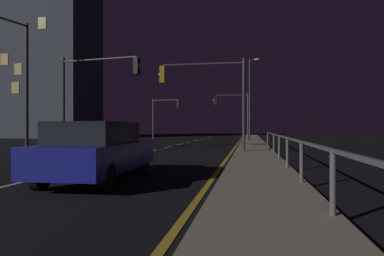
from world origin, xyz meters
TOP-DOWN VIEW (x-y plane):
  - ground_plane at (0.00, 17.50)m, footprint 112.00×112.00m
  - sidewalk_right at (6.10, 17.50)m, footprint 2.11×77.00m
  - lane_markings_center at (0.00, 21.00)m, footprint 0.14×50.00m
  - lane_edge_line at (4.79, 22.50)m, footprint 0.14×53.00m
  - car at (1.84, 6.57)m, footprint 2.02×4.48m
  - traffic_light_mid_left at (4.07, 31.06)m, footprint 3.60×0.44m
  - traffic_light_far_left at (-4.05, 35.06)m, footprint 3.53×0.66m
  - traffic_light_overhead_east at (3.33, 16.06)m, footprint 4.86×0.34m
  - traffic_light_near_right at (-3.14, 16.06)m, footprint 5.20×0.77m
  - street_lamp_far_end at (5.95, 30.63)m, footprint 1.07×1.35m
  - street_lamp_across_street at (-6.26, 13.75)m, footprint 0.87×2.08m
  - barrier_fence at (7.00, 9.32)m, footprint 0.09×22.74m
  - building_distant at (-24.50, 39.24)m, footprint 17.05×8.34m

SIDE VIEW (x-z plane):
  - ground_plane at x=0.00m, z-range 0.00..0.00m
  - lane_edge_line at x=4.79m, z-range 0.00..0.01m
  - lane_markings_center at x=0.00m, z-range 0.00..0.01m
  - sidewalk_right at x=6.10m, z-range 0.00..0.14m
  - car at x=1.84m, z-range 0.04..1.61m
  - barrier_fence at x=7.00m, z-range 0.38..1.36m
  - traffic_light_far_left at x=-4.05m, z-range 1.00..5.92m
  - traffic_light_mid_left at x=4.07m, z-range 1.12..5.94m
  - traffic_light_overhead_east at x=3.33m, z-range 1.23..6.28m
  - traffic_light_near_right at x=-3.14m, z-range 1.22..6.90m
  - street_lamp_across_street at x=-6.26m, z-range 0.75..7.87m
  - street_lamp_far_end at x=5.95m, z-range 0.86..8.93m
  - building_distant at x=-24.50m, z-range 0.00..27.45m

